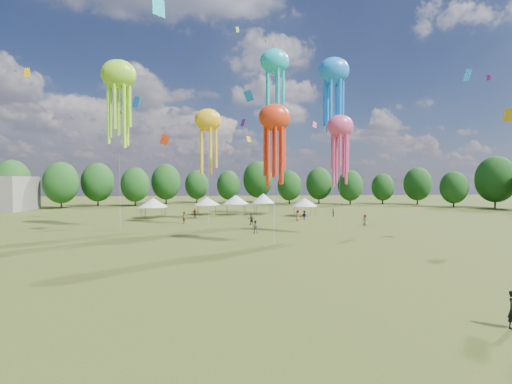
{
  "coord_description": "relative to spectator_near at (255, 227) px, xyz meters",
  "views": [
    {
      "loc": [
        -6.91,
        -15.88,
        6.98
      ],
      "look_at": [
        -3.91,
        15.0,
        6.0
      ],
      "focal_mm": 25.02,
      "sensor_mm": 36.0,
      "label": 1
    }
  ],
  "objects": [
    {
      "name": "festival_tents",
      "position": [
        -2.55,
        24.55,
        2.15
      ],
      "size": [
        34.25,
        11.12,
        4.35
      ],
      "color": "#47474C",
      "rests_on": "ground"
    },
    {
      "name": "ground",
      "position": [
        2.47,
        -31.13,
        -0.84
      ],
      "size": [
        300.0,
        300.0,
        0.0
      ],
      "primitive_type": "plane",
      "color": "#384416",
      "rests_on": "ground"
    },
    {
      "name": "spectators_far",
      "position": [
        4.88,
        13.39,
        0.03
      ],
      "size": [
        29.22,
        14.62,
        1.9
      ],
      "color": "gray",
      "rests_on": "ground"
    },
    {
      "name": "treeline",
      "position": [
        -1.4,
        31.38,
        5.71
      ],
      "size": [
        201.57,
        95.24,
        13.43
      ],
      "color": "#38281C",
      "rests_on": "ground"
    },
    {
      "name": "show_kites",
      "position": [
        3.13,
        10.38,
        19.83
      ],
      "size": [
        41.35,
        31.97,
        30.53
      ],
      "color": "yellow",
      "rests_on": "ground"
    },
    {
      "name": "small_kites",
      "position": [
        1.37,
        12.69,
        27.96
      ],
      "size": [
        75.95,
        67.07,
        43.86
      ],
      "color": "yellow",
      "rests_on": "ground"
    },
    {
      "name": "spectator_near",
      "position": [
        0.0,
        0.0,
        0.0
      ],
      "size": [
        0.85,
        0.68,
        1.67
      ],
      "primitive_type": "imported",
      "rotation": [
        0.0,
        0.0,
        3.08
      ],
      "color": "gray",
      "rests_on": "ground"
    }
  ]
}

